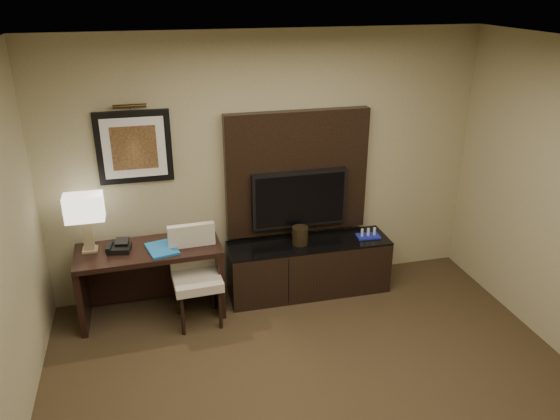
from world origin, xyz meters
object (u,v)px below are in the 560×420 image
object	(u,v)px
desk_phone	(119,246)
ice_bucket	(300,236)
minibar_tray	(368,233)
credenza	(309,267)
desk	(152,281)
table_lamp	(86,224)
desk_chair	(197,279)
tv	(299,199)

from	to	relation	value
desk_phone	ice_bucket	bearing A→B (deg)	9.61
minibar_tray	credenza	bearing A→B (deg)	177.31
desk	desk_phone	world-z (taller)	desk_phone
desk	minibar_tray	xyz separation A→B (m)	(2.28, -0.00, 0.26)
minibar_tray	table_lamp	bearing A→B (deg)	178.19
credenza	desk_phone	size ratio (longest dim) A/B	8.14
desk	desk_phone	distance (m)	0.50
minibar_tray	ice_bucket	bearing A→B (deg)	178.14
credenza	desk_chair	size ratio (longest dim) A/B	1.81
table_lamp	ice_bucket	distance (m)	2.09
desk_chair	ice_bucket	bearing A→B (deg)	11.03
credenza	table_lamp	xyz separation A→B (m)	(-2.17, 0.06, 0.71)
table_lamp	ice_bucket	size ratio (longest dim) A/B	2.90
desk	desk_phone	xyz separation A→B (m)	(-0.27, 0.01, 0.42)
desk_phone	credenza	bearing A→B (deg)	9.77
desk_chair	desk_phone	xyz separation A→B (m)	(-0.69, 0.26, 0.32)
credenza	tv	world-z (taller)	tv
desk_phone	minibar_tray	xyz separation A→B (m)	(2.54, -0.01, -0.16)
credenza	desk_chair	xyz separation A→B (m)	(-1.21, -0.28, 0.18)
tv	minibar_tray	xyz separation A→B (m)	(0.71, -0.19, -0.39)
desk	ice_bucket	distance (m)	1.56
desk_phone	desk_chair	bearing A→B (deg)	-11.48
tv	table_lamp	xyz separation A→B (m)	(-2.10, -0.10, -0.01)
desk_phone	desk	bearing A→B (deg)	6.66
table_lamp	minibar_tray	distance (m)	2.84
credenza	desk_chair	bearing A→B (deg)	-166.54
desk_phone	ice_bucket	size ratio (longest dim) A/B	1.11
ice_bucket	tv	bearing A→B (deg)	77.77
credenza	desk_phone	xyz separation A→B (m)	(-1.90, -0.02, 0.49)
ice_bucket	credenza	bearing A→B (deg)	3.35
desk_chair	ice_bucket	distance (m)	1.16
desk_phone	tv	bearing A→B (deg)	14.82
tv	minibar_tray	bearing A→B (deg)	-15.03
desk_chair	table_lamp	distance (m)	1.15
desk	tv	bearing A→B (deg)	5.26
tv	ice_bucket	distance (m)	0.38
credenza	tv	xyz separation A→B (m)	(-0.07, 0.16, 0.73)
credenza	desk	bearing A→B (deg)	-178.51
tv	ice_bucket	size ratio (longest dim) A/B	5.32
desk	credenza	world-z (taller)	desk
tv	desk_chair	bearing A→B (deg)	-158.91
table_lamp	desk_phone	size ratio (longest dim) A/B	2.61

